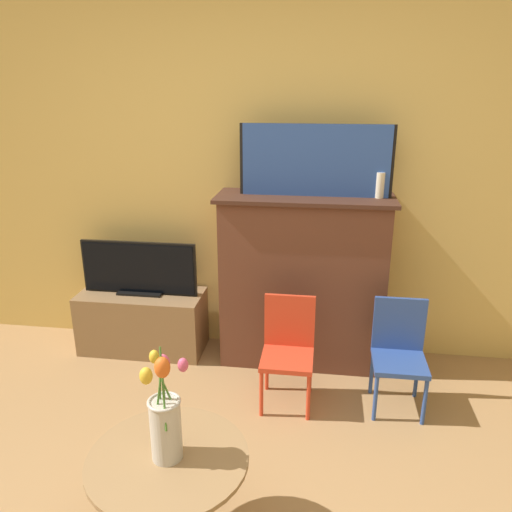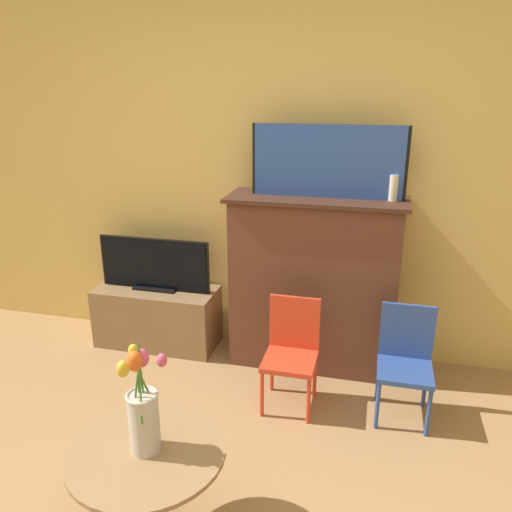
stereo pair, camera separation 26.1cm
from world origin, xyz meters
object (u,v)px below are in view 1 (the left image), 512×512
object	(u,v)px
painting	(316,161)
chair_blue	(399,349)
chair_red	(288,346)
vase_tulips	(165,418)
tv_monitor	(139,269)

from	to	relation	value
painting	chair_blue	world-z (taller)	painting
chair_blue	chair_red	bearing A→B (deg)	-175.71
chair_red	vase_tulips	size ratio (longest dim) A/B	1.32
tv_monitor	chair_blue	bearing A→B (deg)	-13.93
painting	vase_tulips	bearing A→B (deg)	-106.54
painting	chair_blue	bearing A→B (deg)	-39.80
tv_monitor	chair_blue	size ratio (longest dim) A/B	1.25
chair_red	chair_blue	size ratio (longest dim) A/B	1.00
chair_blue	vase_tulips	world-z (taller)	vase_tulips
painting	tv_monitor	world-z (taller)	painting
chair_red	chair_blue	world-z (taller)	same
painting	chair_red	distance (m)	1.16
tv_monitor	chair_blue	world-z (taller)	tv_monitor
tv_monitor	vase_tulips	bearing A→B (deg)	-66.32
tv_monitor	chair_red	size ratio (longest dim) A/B	1.25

